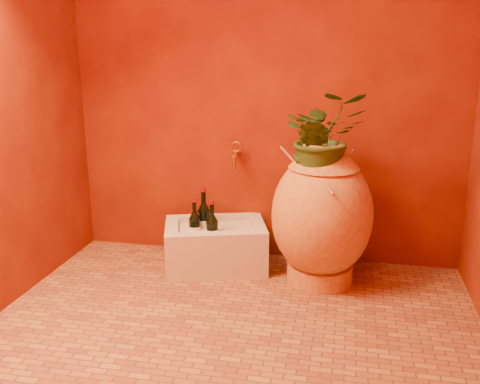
% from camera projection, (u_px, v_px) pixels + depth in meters
% --- Properties ---
extents(floor, '(2.50, 2.50, 0.00)m').
position_uv_depth(floor, '(232.00, 328.00, 2.69)').
color(floor, '#995F32').
rests_on(floor, ground).
extents(wall_back, '(2.50, 0.02, 2.50)m').
position_uv_depth(wall_back, '(266.00, 66.00, 3.29)').
color(wall_back, '#620F05').
rests_on(wall_back, ground).
extents(amphora, '(0.59, 0.60, 0.84)m').
position_uv_depth(amphora, '(322.00, 215.00, 3.11)').
color(amphora, gold).
rests_on(amphora, floor).
extents(stone_basin, '(0.72, 0.60, 0.29)m').
position_uv_depth(stone_basin, '(215.00, 246.00, 3.39)').
color(stone_basin, '#C1B4A0').
rests_on(stone_basin, floor).
extents(wine_bottle_a, '(0.07, 0.07, 0.30)m').
position_uv_depth(wine_bottle_a, '(195.00, 228.00, 3.34)').
color(wine_bottle_a, black).
rests_on(wine_bottle_a, stone_basin).
extents(wine_bottle_b, '(0.09, 0.09, 0.35)m').
position_uv_depth(wine_bottle_b, '(204.00, 222.00, 3.40)').
color(wine_bottle_b, black).
rests_on(wine_bottle_b, stone_basin).
extents(wine_bottle_c, '(0.08, 0.08, 0.31)m').
position_uv_depth(wine_bottle_c, '(212.00, 231.00, 3.27)').
color(wine_bottle_c, black).
rests_on(wine_bottle_c, stone_basin).
extents(wall_tap, '(0.07, 0.15, 0.17)m').
position_uv_depth(wall_tap, '(236.00, 153.00, 3.40)').
color(wall_tap, '#B57E29').
rests_on(wall_tap, wall_back).
extents(plant_main, '(0.54, 0.50, 0.50)m').
position_uv_depth(plant_main, '(324.00, 136.00, 2.96)').
color(plant_main, '#264819').
rests_on(plant_main, amphora).
extents(plant_side, '(0.25, 0.24, 0.36)m').
position_uv_depth(plant_side, '(311.00, 152.00, 2.96)').
color(plant_side, '#264819').
rests_on(plant_side, amphora).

